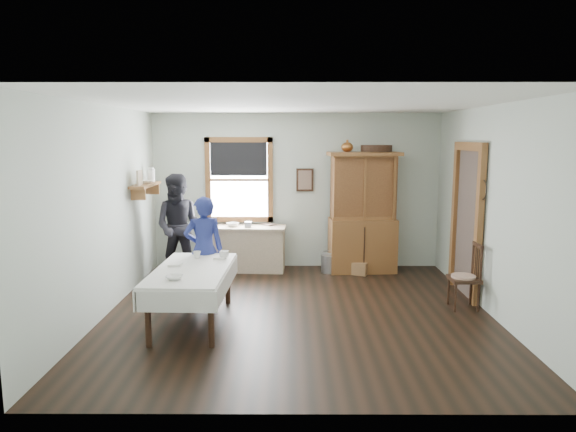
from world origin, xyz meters
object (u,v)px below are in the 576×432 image
(spindle_chair, at_px, (464,276))
(woman_blue, at_px, (204,254))
(wicker_basket, at_px, (357,268))
(dining_table, at_px, (192,296))
(china_hutch, at_px, (363,213))
(work_counter, at_px, (246,248))
(pail, at_px, (330,263))
(figure_dark, at_px, (180,231))

(spindle_chair, bearing_deg, woman_blue, 175.42)
(spindle_chair, distance_m, wicker_basket, 2.15)
(dining_table, relative_size, woman_blue, 1.25)
(china_hutch, bearing_deg, woman_blue, -149.40)
(work_counter, height_order, dining_table, work_counter)
(spindle_chair, xyz_separation_m, pail, (-1.66, 1.84, -0.29))
(dining_table, xyz_separation_m, wicker_basket, (2.35, 2.32, -0.24))
(dining_table, bearing_deg, work_counter, 79.89)
(pail, height_order, woman_blue, woman_blue)
(wicker_basket, xyz_separation_m, woman_blue, (-2.33, -1.50, 0.59))
(spindle_chair, distance_m, figure_dark, 4.37)
(figure_dark, bearing_deg, dining_table, -73.82)
(dining_table, relative_size, spindle_chair, 1.94)
(pail, bearing_deg, china_hutch, 9.00)
(work_counter, height_order, spindle_chair, spindle_chair)
(woman_blue, bearing_deg, wicker_basket, -162.64)
(work_counter, relative_size, dining_table, 0.78)
(dining_table, distance_m, figure_dark, 2.14)
(woman_blue, xyz_separation_m, figure_dark, (-0.58, 1.19, 0.10))
(work_counter, height_order, figure_dark, figure_dark)
(wicker_basket, bearing_deg, woman_blue, -147.16)
(figure_dark, bearing_deg, woman_blue, -63.55)
(dining_table, bearing_deg, wicker_basket, 44.70)
(figure_dark, bearing_deg, pail, 9.77)
(spindle_chair, height_order, woman_blue, woman_blue)
(spindle_chair, distance_m, pail, 2.50)
(china_hutch, bearing_deg, spindle_chair, -64.34)
(china_hutch, distance_m, spindle_chair, 2.30)
(dining_table, distance_m, pail, 3.07)
(work_counter, xyz_separation_m, dining_table, (-0.45, -2.54, -0.04))
(dining_table, relative_size, wicker_basket, 4.82)
(spindle_chair, xyz_separation_m, figure_dark, (-4.11, 1.44, 0.35))
(work_counter, relative_size, pail, 4.37)
(china_hutch, height_order, dining_table, china_hutch)
(woman_blue, bearing_deg, dining_table, 73.37)
(work_counter, height_order, china_hutch, china_hutch)
(spindle_chair, relative_size, woman_blue, 0.65)
(work_counter, distance_m, wicker_basket, 1.93)
(dining_table, relative_size, pail, 5.59)
(china_hutch, xyz_separation_m, pail, (-0.56, -0.09, -0.87))
(work_counter, relative_size, china_hutch, 0.66)
(china_hutch, height_order, spindle_chair, china_hutch)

